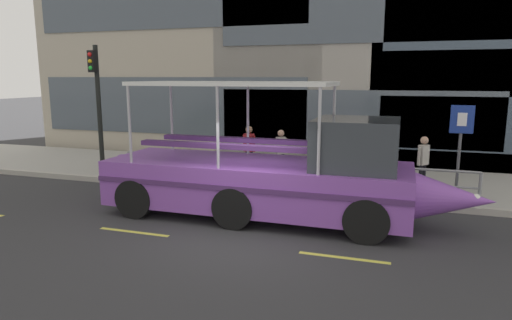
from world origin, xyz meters
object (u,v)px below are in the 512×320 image
pedestrian_near_bow (423,159)px  pedestrian_mid_left (281,149)px  traffic_light_pole (97,97)px  parking_sign (461,136)px  pedestrian_mid_right (249,146)px  duck_tour_boat (277,176)px

pedestrian_near_bow → pedestrian_mid_left: bearing=172.0°
traffic_light_pole → pedestrian_near_bow: size_ratio=2.67×
parking_sign → pedestrian_mid_right: 6.56m
parking_sign → pedestrian_near_bow: bearing=153.4°
pedestrian_mid_left → traffic_light_pole: bearing=-167.9°
pedestrian_near_bow → parking_sign: bearing=-26.6°
pedestrian_mid_right → parking_sign: bearing=-8.4°
duck_tour_boat → pedestrian_mid_right: duck_tour_boat is taller
pedestrian_near_bow → pedestrian_mid_right: size_ratio=0.96×
pedestrian_near_bow → pedestrian_mid_left: 4.52m
duck_tour_boat → pedestrian_mid_right: 4.20m
traffic_light_pole → parking_sign: (11.56, 0.25, -0.90)m
parking_sign → duck_tour_boat: (-4.44, -2.73, -0.85)m
parking_sign → duck_tour_boat: duck_tour_boat is taller
traffic_light_pole → pedestrian_mid_right: size_ratio=2.57×
traffic_light_pole → pedestrian_mid_left: (6.19, 1.33, -1.69)m
pedestrian_near_bow → pedestrian_mid_left: (-4.47, 0.63, -0.03)m
pedestrian_mid_left → parking_sign: bearing=-11.4°
parking_sign → duck_tour_boat: bearing=-148.4°
pedestrian_mid_left → pedestrian_mid_right: pedestrian_mid_right is taller
pedestrian_near_bow → pedestrian_mid_right: 5.58m
traffic_light_pole → duck_tour_boat: bearing=-19.2°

